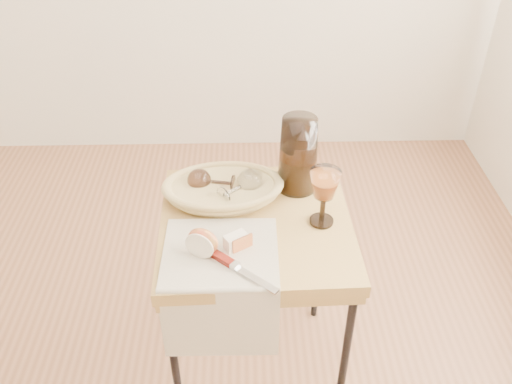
{
  "coord_description": "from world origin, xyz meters",
  "views": [
    {
      "loc": [
        0.47,
        -1.02,
        1.73
      ],
      "look_at": [
        0.5,
        0.2,
        0.83
      ],
      "focal_mm": 38.68,
      "sensor_mm": 36.0,
      "label": 1
    }
  ],
  "objects_px": {
    "goblet_lying_b": "(239,187)",
    "wine_goblet": "(324,197)",
    "side_table": "(256,303)",
    "pitcher": "(298,154)",
    "goblet_lying_a": "(214,182)",
    "apple_half": "(203,241)",
    "table_knife": "(238,267)",
    "tea_towel": "(220,252)",
    "bread_basket": "(223,190)"
  },
  "relations": [
    {
      "from": "goblet_lying_a",
      "to": "tea_towel",
      "type": "bearing_deg",
      "value": 107.09
    },
    {
      "from": "tea_towel",
      "to": "pitcher",
      "type": "relative_size",
      "value": 1.1
    },
    {
      "from": "tea_towel",
      "to": "bread_basket",
      "type": "xyz_separation_m",
      "value": [
        0.0,
        0.25,
        0.02
      ]
    },
    {
      "from": "bread_basket",
      "to": "apple_half",
      "type": "height_order",
      "value": "apple_half"
    },
    {
      "from": "side_table",
      "to": "apple_half",
      "type": "distance_m",
      "value": 0.45
    },
    {
      "from": "side_table",
      "to": "bread_basket",
      "type": "relative_size",
      "value": 2.16
    },
    {
      "from": "wine_goblet",
      "to": "table_knife",
      "type": "height_order",
      "value": "wine_goblet"
    },
    {
      "from": "table_knife",
      "to": "apple_half",
      "type": "bearing_deg",
      "value": -176.01
    },
    {
      "from": "side_table",
      "to": "tea_towel",
      "type": "relative_size",
      "value": 2.27
    },
    {
      "from": "goblet_lying_a",
      "to": "pitcher",
      "type": "height_order",
      "value": "pitcher"
    },
    {
      "from": "bread_basket",
      "to": "wine_goblet",
      "type": "distance_m",
      "value": 0.32
    },
    {
      "from": "bread_basket",
      "to": "goblet_lying_b",
      "type": "height_order",
      "value": "goblet_lying_b"
    },
    {
      "from": "table_knife",
      "to": "side_table",
      "type": "bearing_deg",
      "value": 116.74
    },
    {
      "from": "side_table",
      "to": "pitcher",
      "type": "xyz_separation_m",
      "value": [
        0.13,
        0.17,
        0.47
      ]
    },
    {
      "from": "goblet_lying_b",
      "to": "goblet_lying_a",
      "type": "bearing_deg",
      "value": 114.96
    },
    {
      "from": "side_table",
      "to": "table_knife",
      "type": "bearing_deg",
      "value": -104.37
    },
    {
      "from": "goblet_lying_b",
      "to": "bread_basket",
      "type": "bearing_deg",
      "value": 116.79
    },
    {
      "from": "goblet_lying_b",
      "to": "pitcher",
      "type": "relative_size",
      "value": 0.46
    },
    {
      "from": "tea_towel",
      "to": "wine_goblet",
      "type": "distance_m",
      "value": 0.33
    },
    {
      "from": "side_table",
      "to": "goblet_lying_b",
      "type": "relative_size",
      "value": 5.46
    },
    {
      "from": "tea_towel",
      "to": "table_knife",
      "type": "height_order",
      "value": "table_knife"
    },
    {
      "from": "tea_towel",
      "to": "bread_basket",
      "type": "height_order",
      "value": "bread_basket"
    },
    {
      "from": "side_table",
      "to": "bread_basket",
      "type": "xyz_separation_m",
      "value": [
        -0.1,
        0.12,
        0.38
      ]
    },
    {
      "from": "goblet_lying_a",
      "to": "bread_basket",
      "type": "bearing_deg",
      "value": 164.84
    },
    {
      "from": "goblet_lying_b",
      "to": "apple_half",
      "type": "bearing_deg",
      "value": -153.87
    },
    {
      "from": "wine_goblet",
      "to": "goblet_lying_b",
      "type": "bearing_deg",
      "value": 156.12
    },
    {
      "from": "goblet_lying_a",
      "to": "goblet_lying_b",
      "type": "distance_m",
      "value": 0.08
    },
    {
      "from": "apple_half",
      "to": "table_knife",
      "type": "height_order",
      "value": "apple_half"
    },
    {
      "from": "goblet_lying_b",
      "to": "tea_towel",
      "type": "bearing_deg",
      "value": -143.84
    },
    {
      "from": "pitcher",
      "to": "bread_basket",
      "type": "bearing_deg",
      "value": -160.94
    },
    {
      "from": "wine_goblet",
      "to": "goblet_lying_a",
      "type": "bearing_deg",
      "value": 156.18
    },
    {
      "from": "side_table",
      "to": "apple_half",
      "type": "bearing_deg",
      "value": -136.81
    },
    {
      "from": "goblet_lying_a",
      "to": "table_knife",
      "type": "distance_m",
      "value": 0.34
    },
    {
      "from": "bread_basket",
      "to": "wine_goblet",
      "type": "height_order",
      "value": "wine_goblet"
    },
    {
      "from": "wine_goblet",
      "to": "pitcher",
      "type": "bearing_deg",
      "value": 108.01
    },
    {
      "from": "tea_towel",
      "to": "table_knife",
      "type": "distance_m",
      "value": 0.09
    },
    {
      "from": "goblet_lying_a",
      "to": "pitcher",
      "type": "xyz_separation_m",
      "value": [
        0.26,
        0.04,
        0.07
      ]
    },
    {
      "from": "tea_towel",
      "to": "side_table",
      "type": "bearing_deg",
      "value": 54.12
    },
    {
      "from": "goblet_lying_b",
      "to": "wine_goblet",
      "type": "bearing_deg",
      "value": -65.29
    },
    {
      "from": "wine_goblet",
      "to": "bread_basket",
      "type": "bearing_deg",
      "value": 156.47
    },
    {
      "from": "goblet_lying_a",
      "to": "goblet_lying_b",
      "type": "height_order",
      "value": "goblet_lying_b"
    },
    {
      "from": "wine_goblet",
      "to": "apple_half",
      "type": "height_order",
      "value": "wine_goblet"
    },
    {
      "from": "wine_goblet",
      "to": "apple_half",
      "type": "distance_m",
      "value": 0.36
    },
    {
      "from": "side_table",
      "to": "goblet_lying_b",
      "type": "distance_m",
      "value": 0.42
    },
    {
      "from": "apple_half",
      "to": "table_knife",
      "type": "distance_m",
      "value": 0.12
    },
    {
      "from": "table_knife",
      "to": "goblet_lying_b",
      "type": "bearing_deg",
      "value": 130.36
    },
    {
      "from": "wine_goblet",
      "to": "tea_towel",
      "type": "bearing_deg",
      "value": -156.66
    },
    {
      "from": "goblet_lying_b",
      "to": "side_table",
      "type": "bearing_deg",
      "value": -104.57
    },
    {
      "from": "tea_towel",
      "to": "goblet_lying_b",
      "type": "relative_size",
      "value": 2.41
    },
    {
      "from": "bread_basket",
      "to": "pitcher",
      "type": "distance_m",
      "value": 0.25
    }
  ]
}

